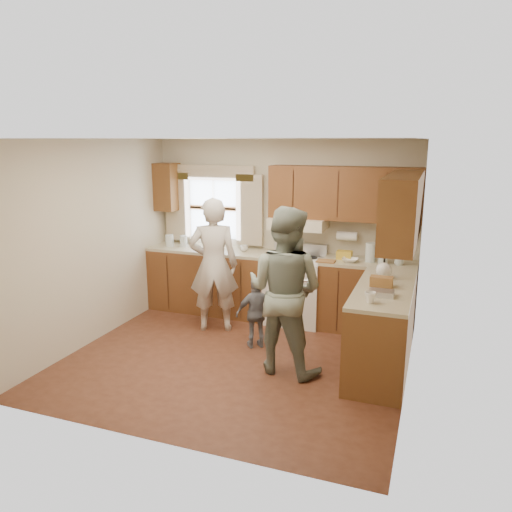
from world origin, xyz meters
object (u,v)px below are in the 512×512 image
at_px(woman_left, 214,265).
at_px(stove, 295,289).
at_px(woman_right, 285,291).
at_px(child, 257,313).

bearing_deg(woman_left, stove, -166.24).
relative_size(stove, woman_left, 0.60).
bearing_deg(stove, woman_right, -78.68).
relative_size(stove, woman_right, 0.59).
xyz_separation_m(woman_right, child, (-0.50, 0.47, -0.47)).
distance_m(stove, child, 1.04).
bearing_deg(child, stove, -134.25).
height_order(woman_left, woman_right, woman_right).
distance_m(stove, woman_right, 1.59).
xyz_separation_m(woman_left, child, (0.73, -0.37, -0.45)).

